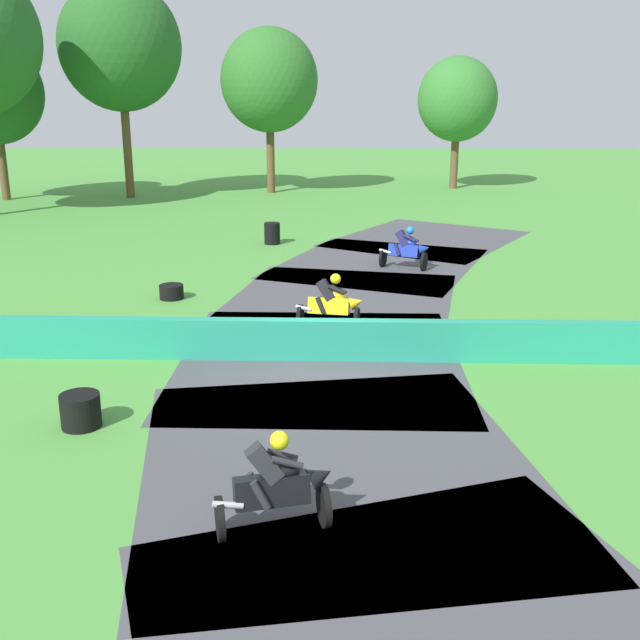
# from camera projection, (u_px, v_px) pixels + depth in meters

# --- Properties ---
(ground_plane) EXTENTS (120.00, 120.00, 0.00)m
(ground_plane) POSITION_uv_depth(u_px,v_px,m) (320.00, 359.00, 16.71)
(ground_plane) COLOR #4C933D
(track_asphalt) EXTENTS (11.57, 37.22, 0.01)m
(track_asphalt) POSITION_uv_depth(u_px,v_px,m) (397.00, 360.00, 16.66)
(track_asphalt) COLOR #47474C
(track_asphalt) RESTS_ON ground
(safety_barrier) EXTENTS (24.78, 0.57, 0.90)m
(safety_barrier) POSITION_uv_depth(u_px,v_px,m) (543.00, 342.00, 16.44)
(safety_barrier) COLOR #239375
(safety_barrier) RESTS_ON ground
(motorcycle_lead_blue) EXTENTS (1.72, 1.24, 1.43)m
(motorcycle_lead_blue) POSITION_uv_depth(u_px,v_px,m) (406.00, 249.00, 24.90)
(motorcycle_lead_blue) COLOR black
(motorcycle_lead_blue) RESTS_ON ground
(motorcycle_chase_yellow) EXTENTS (1.71, 0.95, 1.43)m
(motorcycle_chase_yellow) POSITION_uv_depth(u_px,v_px,m) (332.00, 303.00, 18.63)
(motorcycle_chase_yellow) COLOR black
(motorcycle_chase_yellow) RESTS_ON ground
(motorcycle_trailing_black) EXTENTS (1.68, 1.06, 1.43)m
(motorcycle_trailing_black) POSITION_uv_depth(u_px,v_px,m) (277.00, 485.00, 10.12)
(motorcycle_trailing_black) COLOR black
(motorcycle_trailing_black) RESTS_ON ground
(tire_stack_near) EXTENTS (0.60, 0.60, 0.80)m
(tire_stack_near) POSITION_uv_depth(u_px,v_px,m) (272.00, 233.00, 28.88)
(tire_stack_near) COLOR black
(tire_stack_near) RESTS_ON ground
(tire_stack_mid_a) EXTENTS (0.67, 0.67, 0.40)m
(tire_stack_mid_a) POSITION_uv_depth(u_px,v_px,m) (172.00, 292.00, 21.43)
(tire_stack_mid_a) COLOR black
(tire_stack_mid_a) RESTS_ON ground
(tire_stack_mid_b) EXTENTS (0.69, 0.69, 0.60)m
(tire_stack_mid_b) POSITION_uv_depth(u_px,v_px,m) (81.00, 411.00, 13.32)
(tire_stack_mid_b) COLOR black
(tire_stack_mid_b) RESTS_ON ground
(tree_far_right) EXTENTS (4.50, 4.50, 7.39)m
(tree_far_right) POSITION_uv_depth(u_px,v_px,m) (457.00, 100.00, 43.42)
(tree_far_right) COLOR brown
(tree_far_right) RESTS_ON ground
(tree_behind_barrier) EXTENTS (5.26, 5.26, 8.81)m
(tree_behind_barrier) POSITION_uv_depth(u_px,v_px,m) (269.00, 80.00, 41.33)
(tree_behind_barrier) COLOR brown
(tree_behind_barrier) RESTS_ON ground
(tree_distant) EXTENTS (6.20, 6.20, 10.95)m
(tree_distant) POSITION_uv_depth(u_px,v_px,m) (120.00, 46.00, 38.93)
(tree_distant) COLOR brown
(tree_distant) RESTS_ON ground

